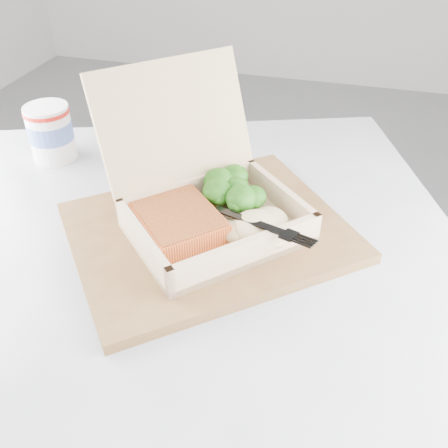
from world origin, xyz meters
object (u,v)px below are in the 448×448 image
(serving_tray, at_px, (209,232))
(paper_cup, at_px, (50,131))
(takeout_container, at_px, (202,189))
(cafe_table, at_px, (198,329))

(serving_tray, distance_m, paper_cup, 0.37)
(paper_cup, bearing_deg, takeout_container, -21.94)
(paper_cup, bearing_deg, cafe_table, -27.59)
(cafe_table, relative_size, paper_cup, 10.08)
(cafe_table, xyz_separation_m, takeout_container, (0.00, 0.04, 0.25))
(cafe_table, distance_m, paper_cup, 0.43)
(serving_tray, bearing_deg, paper_cup, 156.18)
(serving_tray, bearing_deg, takeout_container, 128.24)
(takeout_container, bearing_deg, paper_cup, 112.71)
(serving_tray, xyz_separation_m, paper_cup, (-0.33, 0.15, 0.04))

